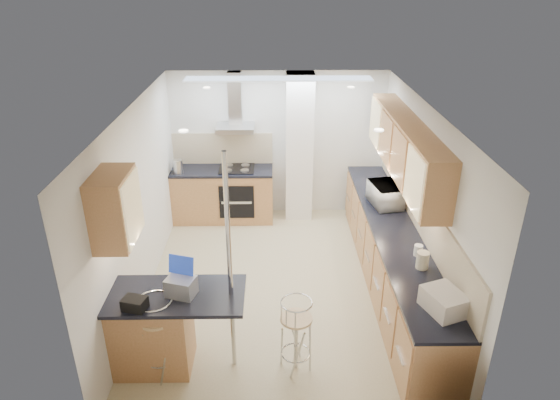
{
  "coord_description": "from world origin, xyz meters",
  "views": [
    {
      "loc": [
        -0.08,
        -5.71,
        4.01
      ],
      "look_at": [
        -0.0,
        0.2,
        1.23
      ],
      "focal_mm": 32.0,
      "sensor_mm": 36.0,
      "label": 1
    }
  ],
  "objects_px": {
    "bar_stool_near": "(159,337)",
    "bread_bin": "(444,302)",
    "microwave": "(386,195)",
    "bar_stool_end": "(296,335)",
    "laptop": "(181,287)"
  },
  "relations": [
    {
      "from": "bar_stool_near",
      "to": "bread_bin",
      "type": "relative_size",
      "value": 2.36
    },
    {
      "from": "microwave",
      "to": "bar_stool_end",
      "type": "height_order",
      "value": "microwave"
    },
    {
      "from": "bread_bin",
      "to": "laptop",
      "type": "bearing_deg",
      "value": 153.18
    },
    {
      "from": "bar_stool_end",
      "to": "laptop",
      "type": "bearing_deg",
      "value": 128.83
    },
    {
      "from": "laptop",
      "to": "bread_bin",
      "type": "height_order",
      "value": "laptop"
    },
    {
      "from": "bar_stool_near",
      "to": "bread_bin",
      "type": "bearing_deg",
      "value": 13.59
    },
    {
      "from": "laptop",
      "to": "microwave",
      "type": "bearing_deg",
      "value": 57.22
    },
    {
      "from": "laptop",
      "to": "bar_stool_near",
      "type": "height_order",
      "value": "laptop"
    },
    {
      "from": "bar_stool_near",
      "to": "bar_stool_end",
      "type": "height_order",
      "value": "bar_stool_near"
    },
    {
      "from": "bar_stool_end",
      "to": "bread_bin",
      "type": "distance_m",
      "value": 1.57
    },
    {
      "from": "laptop",
      "to": "bar_stool_end",
      "type": "height_order",
      "value": "laptop"
    },
    {
      "from": "microwave",
      "to": "bar_stool_near",
      "type": "distance_m",
      "value": 3.65
    },
    {
      "from": "microwave",
      "to": "bar_stool_near",
      "type": "xyz_separation_m",
      "value": [
        -2.81,
        -2.26,
        -0.59
      ]
    },
    {
      "from": "bar_stool_near",
      "to": "laptop",
      "type": "bearing_deg",
      "value": 39.99
    },
    {
      "from": "bar_stool_near",
      "to": "bar_stool_end",
      "type": "distance_m",
      "value": 1.45
    }
  ]
}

